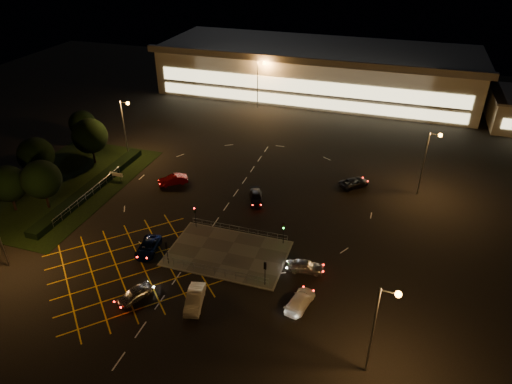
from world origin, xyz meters
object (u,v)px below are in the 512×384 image
(car_far_dkgrey, at_px, (256,197))
(car_right_silver, at_px, (305,266))
(signal_se, at_px, (265,269))
(signal_ne, at_px, (284,229))
(signal_nw, at_px, (195,212))
(car_left_blue, at_px, (148,247))
(car_approach_white, at_px, (300,301))
(car_queue_white, at_px, (195,299))
(signal_sw, at_px, (167,248))
(car_east_grey, at_px, (354,182))
(car_near_silver, at_px, (134,294))
(car_circ_red, at_px, (173,180))

(car_far_dkgrey, distance_m, car_right_silver, 16.41)
(signal_se, xyz_separation_m, signal_ne, (0.00, 7.99, 0.00))
(signal_nw, distance_m, signal_ne, 12.00)
(car_left_blue, relative_size, car_approach_white, 1.01)
(car_right_silver, relative_size, car_approach_white, 0.89)
(signal_nw, relative_size, car_queue_white, 0.67)
(signal_nw, height_order, car_right_silver, signal_nw)
(signal_sw, distance_m, signal_ne, 14.41)
(car_east_grey, bearing_deg, car_left_blue, 93.70)
(signal_sw, height_order, car_left_blue, signal_sw)
(car_left_blue, height_order, car_approach_white, car_approach_white)
(car_near_silver, relative_size, car_approach_white, 0.86)
(signal_nw, relative_size, car_circ_red, 0.70)
(signal_se, xyz_separation_m, car_queue_white, (-6.24, -5.11, -1.60))
(car_right_silver, relative_size, car_east_grey, 0.89)
(car_queue_white, height_order, car_far_dkgrey, car_queue_white)
(signal_se, bearing_deg, car_right_silver, -134.88)
(car_approach_white, bearing_deg, signal_nw, -18.02)
(signal_sw, distance_m, signal_nw, 7.99)
(signal_ne, relative_size, car_near_silver, 0.77)
(car_near_silver, relative_size, car_circ_red, 0.91)
(car_right_silver, xyz_separation_m, car_circ_red, (-23.93, 13.78, 0.02))
(car_near_silver, xyz_separation_m, car_right_silver, (16.52, 10.13, 0.03))
(signal_se, relative_size, car_left_blue, 0.66)
(car_right_silver, relative_size, car_circ_red, 0.95)
(car_queue_white, relative_size, car_circ_red, 1.04)
(car_near_silver, relative_size, car_far_dkgrey, 0.89)
(car_left_blue, height_order, car_circ_red, car_circ_red)
(car_left_blue, relative_size, car_far_dkgrey, 1.05)
(car_near_silver, distance_m, car_east_grey, 37.26)
(signal_sw, relative_size, car_approach_white, 0.66)
(signal_se, relative_size, car_right_silver, 0.74)
(car_circ_red, bearing_deg, signal_nw, 4.42)
(car_far_dkgrey, distance_m, car_approach_white, 21.47)
(signal_sw, bearing_deg, car_circ_red, -65.00)
(car_left_blue, bearing_deg, car_queue_white, -44.91)
(signal_ne, bearing_deg, car_right_silver, -48.39)
(car_far_dkgrey, xyz_separation_m, car_approach_white, (10.84, -18.53, 0.03))
(car_left_blue, bearing_deg, car_near_silver, -80.38)
(signal_nw, distance_m, car_queue_white, 14.40)
(signal_ne, xyz_separation_m, car_right_silver, (3.75, -4.22, -1.64))
(signal_sw, bearing_deg, signal_ne, -146.35)
(car_near_silver, xyz_separation_m, car_east_grey, (19.42, 31.80, -0.03))
(signal_sw, distance_m, car_queue_white, 7.86)
(signal_se, bearing_deg, signal_sw, 0.00)
(car_near_silver, distance_m, car_far_dkgrey, 23.89)
(car_near_silver, bearing_deg, car_right_silver, 55.84)
(car_queue_white, distance_m, car_east_grey, 33.15)
(signal_ne, distance_m, car_near_silver, 19.28)
(car_queue_white, bearing_deg, signal_nw, 100.11)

